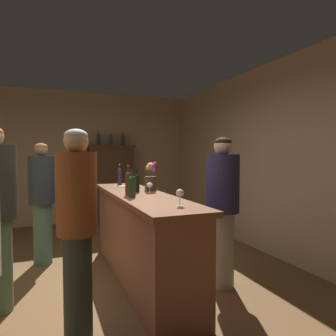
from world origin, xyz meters
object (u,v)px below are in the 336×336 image
object	(u,v)px
wine_bottle_malbec	(137,182)
display_bottle_midleft	(111,139)
cheese_plate	(120,186)
flower_arrangement	(151,178)
display_bottle_left	(98,139)
bartender	(222,205)
wine_glass_mid	(132,180)
wine_glass_rear	(180,194)
wine_glass_front	(150,185)
bar_counter	(140,236)
wine_bottle_riesling	(120,176)
patron_near_entrance	(77,223)
wine_bottle_chardonnay	(128,182)
patron_in_grey	(42,198)
wine_bottle_syrah	(132,185)
display_cabinet	(111,182)
display_bottle_center	(123,139)

from	to	relation	value
wine_bottle_malbec	display_bottle_midleft	size ratio (longest dim) A/B	1.04
display_bottle_midleft	cheese_plate	bearing A→B (deg)	-98.18
flower_arrangement	cheese_plate	world-z (taller)	flower_arrangement
display_bottle_left	bartender	bearing A→B (deg)	-78.21
wine_glass_mid	wine_glass_rear	world-z (taller)	wine_glass_rear
wine_glass_front	display_bottle_left	bearing A→B (deg)	91.59
bar_counter	display_bottle_midleft	bearing A→B (deg)	84.78
wine_bottle_riesling	wine_glass_mid	xyz separation A→B (m)	(0.10, -0.34, -0.04)
bar_counter	display_bottle_midleft	distance (m)	3.43
patron_near_entrance	wine_bottle_chardonnay	bearing A→B (deg)	9.70
flower_arrangement	wine_bottle_malbec	bearing A→B (deg)	-157.65
display_bottle_left	display_bottle_midleft	size ratio (longest dim) A/B	1.16
flower_arrangement	wine_bottle_chardonnay	bearing A→B (deg)	-139.83
patron_near_entrance	display_bottle_midleft	bearing A→B (deg)	32.00
display_bottle_left	patron_in_grey	world-z (taller)	display_bottle_left
wine_glass_rear	display_bottle_midleft	xyz separation A→B (m)	(0.21, 4.12, 0.67)
bartender	wine_bottle_malbec	bearing A→B (deg)	-50.29
wine_glass_mid	display_bottle_midleft	bearing A→B (deg)	85.55
bar_counter	wine_bottle_syrah	distance (m)	0.70
display_cabinet	wine_bottle_riesling	size ratio (longest dim) A/B	5.27
wine_glass_front	wine_glass_mid	bearing A→B (deg)	91.89
wine_glass_rear	patron_near_entrance	size ratio (longest dim) A/B	0.09
wine_bottle_riesling	display_bottle_left	distance (m)	2.24
wine_bottle_malbec	patron_near_entrance	xyz separation A→B (m)	(-0.79, -1.06, -0.21)
wine_bottle_chardonnay	wine_glass_rear	world-z (taller)	wine_bottle_chardonnay
flower_arrangement	patron_near_entrance	world-z (taller)	patron_near_entrance
display_cabinet	wine_bottle_syrah	distance (m)	3.46
patron_near_entrance	bartender	distance (m)	1.64
display_cabinet	wine_bottle_syrah	size ratio (longest dim) A/B	5.67
wine_glass_rear	wine_bottle_syrah	bearing A→B (deg)	109.16
patron_near_entrance	bartender	xyz separation A→B (m)	(1.59, 0.41, -0.02)
wine_bottle_chardonnay	wine_bottle_malbec	distance (m)	0.28
bar_counter	wine_bottle_riesling	distance (m)	1.21
wine_bottle_syrah	display_bottle_midleft	world-z (taller)	display_bottle_midleft
wine_glass_mid	display_bottle_left	xyz separation A→B (m)	(-0.07, 2.48, 0.69)
display_cabinet	display_bottle_left	bearing A→B (deg)	180.00
patron_in_grey	display_bottle_midleft	bearing A→B (deg)	93.84
wine_bottle_chardonnay	display_bottle_midleft	xyz separation A→B (m)	(0.45, 3.25, 0.63)
wine_bottle_riesling	display_bottle_left	bearing A→B (deg)	89.00
bar_counter	patron_in_grey	bearing A→B (deg)	137.28
wine_glass_rear	cheese_plate	xyz separation A→B (m)	(-0.13, 1.79, -0.10)
wine_glass_mid	display_bottle_left	bearing A→B (deg)	91.50
display_bottle_midleft	display_bottle_center	world-z (taller)	display_bottle_center
wine_bottle_riesling	flower_arrangement	size ratio (longest dim) A/B	0.88
wine_bottle_syrah	flower_arrangement	bearing A→B (deg)	52.34
wine_glass_rear	display_bottle_midleft	distance (m)	4.18
wine_glass_front	wine_glass_rear	bearing A→B (deg)	-92.25
wine_glass_mid	cheese_plate	xyz separation A→B (m)	(-0.14, 0.15, -0.10)
display_bottle_midleft	patron_in_grey	bearing A→B (deg)	-121.92
wine_bottle_malbec	wine_glass_mid	distance (m)	0.55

